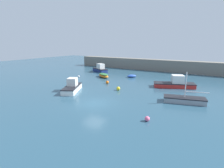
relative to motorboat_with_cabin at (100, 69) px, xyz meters
The scene contains 12 objects.
ground_plane 23.12m from the motorboat_with_cabin, 57.24° to the right, with size 120.00×120.00×0.20m, color #284C60.
harbor_breakwater 15.49m from the motorboat_with_cabin, 36.11° to the left, with size 48.08×2.57×2.85m, color slate.
motorboat_with_cabin is the anchor object (origin of this frame).
fishing_dinghy_green 10.08m from the motorboat_with_cabin, 15.28° to the right, with size 2.06×2.05×0.62m.
motorboat_grey_hull 18.02m from the motorboat_with_cabin, 68.76° to the right, with size 3.89×5.25×1.94m.
cabin_cruiser_white 20.26m from the motorboat_with_cabin, 19.00° to the right, with size 6.65×4.30×2.00m.
rowboat_with_red_cover 7.17m from the motorboat_with_cabin, 49.97° to the right, with size 3.78×3.13×0.78m.
sailboat_short_mast 25.63m from the motorboat_with_cabin, 32.33° to the right, with size 5.05×2.77×3.72m.
mooring_buoy_pink 28.67m from the motorboat_with_cabin, 46.86° to the right, with size 0.48×0.48×0.48m, color #EA668C.
mooring_buoy_yellow 17.73m from the motorboat_with_cabin, 46.60° to the right, with size 0.57×0.57×0.57m, color yellow.
mooring_buoy_white 8.14m from the motorboat_with_cabin, 88.85° to the right, with size 0.39×0.39×0.39m, color white.
mooring_buoy_orange 13.17m from the motorboat_with_cabin, 50.06° to the right, with size 0.55×0.55×0.55m, color orange.
Camera 1 is at (11.89, -15.83, 7.00)m, focal length 28.00 mm.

